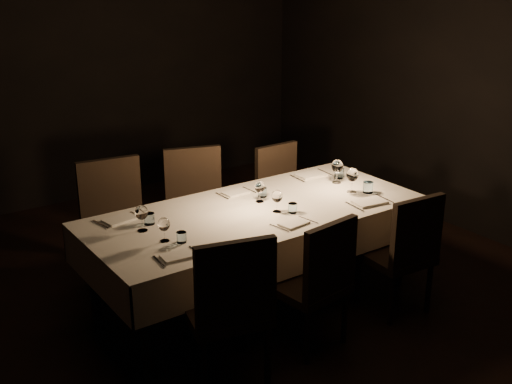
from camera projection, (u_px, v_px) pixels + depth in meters
room at (256, 111)px, 4.46m from camera, size 5.01×6.01×3.01m
dining_table at (256, 219)px, 4.74m from camera, size 2.52×1.12×0.76m
chair_near_left at (229, 304)px, 3.83m from camera, size 0.59×0.59×1.01m
place_setting_near_left at (172, 237)px, 4.09m from camera, size 0.30×0.39×0.16m
chair_near_center at (317, 278)px, 4.21m from camera, size 0.50×0.50×0.94m
place_setting_near_center at (286, 207)px, 4.58m from camera, size 0.31×0.39×0.17m
chair_near_right at (404, 249)px, 4.64m from camera, size 0.48×0.48×0.94m
place_setting_near_right at (361, 186)px, 4.97m from camera, size 0.37×0.42×0.20m
chair_far_left at (116, 221)px, 5.03m from camera, size 0.56×0.56×1.04m
place_setting_far_left at (137, 216)px, 4.40m from camera, size 0.35×0.41×0.18m
chair_far_center at (197, 204)px, 5.40m from camera, size 0.61×0.61×1.02m
place_setting_far_center at (253, 190)px, 4.92m from camera, size 0.30×0.39×0.17m
chair_far_right at (283, 191)px, 5.83m from camera, size 0.45×0.45×0.93m
place_setting_far_right at (330, 171)px, 5.34m from camera, size 0.36×0.42×0.20m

